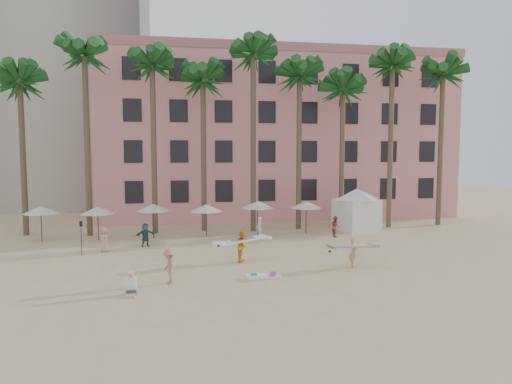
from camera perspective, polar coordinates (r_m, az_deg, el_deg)
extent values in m
plane|color=#D1B789|center=(23.65, -2.02, -11.03)|extent=(120.00, 120.00, 0.00)
cube|color=pink|center=(49.57, 2.14, 6.68)|extent=(35.00, 14.00, 16.00)
cube|color=#A89E8E|center=(65.08, -24.09, 21.05)|extent=(22.00, 18.00, 50.00)
cylinder|color=brown|center=(39.92, -27.10, 3.68)|extent=(0.44, 0.44, 12.00)
cylinder|color=brown|center=(37.72, -20.34, 5.39)|extent=(0.44, 0.44, 14.00)
cylinder|color=brown|center=(37.60, -12.65, 5.20)|extent=(0.44, 0.44, 13.50)
cylinder|color=brown|center=(38.09, -6.56, 4.53)|extent=(0.44, 0.44, 12.50)
cylinder|color=brown|center=(37.52, -0.35, 6.09)|extent=(0.44, 0.44, 14.50)
cylinder|color=brown|center=(38.83, 5.39, 4.92)|extent=(0.44, 0.44, 13.00)
cylinder|color=brown|center=(40.51, 10.70, 4.15)|extent=(0.44, 0.44, 12.00)
cylinder|color=brown|center=(41.15, 16.46, 5.44)|extent=(0.44, 0.44, 14.00)
cylinder|color=brown|center=(43.98, 22.06, 4.91)|extent=(0.44, 0.44, 13.50)
cylinder|color=#332B23|center=(36.85, -25.26, -3.73)|extent=(0.07, 0.07, 2.50)
cone|color=beige|center=(36.70, -25.32, -2.03)|extent=(2.50, 2.50, 0.55)
cylinder|color=#332B23|center=(35.87, -19.12, -3.83)|extent=(0.07, 0.07, 2.40)
cone|color=beige|center=(35.73, -19.17, -2.17)|extent=(2.50, 2.50, 0.55)
cylinder|color=#332B23|center=(35.60, -12.70, -3.66)|extent=(0.07, 0.07, 2.50)
cone|color=beige|center=(35.45, -12.74, -1.90)|extent=(2.50, 2.50, 0.55)
cylinder|color=#332B23|center=(35.50, -6.24, -3.67)|extent=(0.07, 0.07, 2.40)
cone|color=beige|center=(35.35, -6.25, -1.99)|extent=(2.50, 2.50, 0.55)
cylinder|color=#332B23|center=(35.82, 0.18, -3.40)|extent=(0.07, 0.07, 2.60)
cone|color=beige|center=(35.67, 0.18, -1.58)|extent=(2.50, 2.50, 0.55)
cylinder|color=#332B23|center=(36.89, 6.28, -3.27)|extent=(0.07, 0.07, 2.50)
cone|color=beige|center=(36.75, 6.29, -1.57)|extent=(2.50, 2.50, 0.55)
cube|color=white|center=(39.35, 12.43, -2.77)|extent=(3.68, 3.68, 2.60)
cone|color=white|center=(39.15, 12.48, -0.23)|extent=(5.52, 5.52, 0.90)
cube|color=white|center=(24.47, 0.97, -10.44)|extent=(1.83, 1.06, 0.02)
cube|color=teal|center=(24.55, -0.29, -10.25)|extent=(0.31, 0.26, 0.10)
cube|color=#F544BD|center=(24.35, 2.01, -10.35)|extent=(0.29, 0.23, 0.12)
cube|color=#8D3E97|center=(24.87, 2.19, -10.07)|extent=(0.27, 0.31, 0.08)
imported|color=tan|center=(26.65, 12.06, -7.33)|extent=(0.54, 0.72, 1.77)
cube|color=#DCBF89|center=(26.58, 12.07, -6.58)|extent=(3.28, 1.59, 0.38)
imported|color=orange|center=(27.37, -1.64, -6.79)|extent=(0.89, 1.05, 1.88)
cube|color=white|center=(27.30, -1.65, -6.02)|extent=(3.28, 1.86, 0.32)
imported|color=#324858|center=(32.61, -13.66, -5.24)|extent=(1.58, 1.09, 1.64)
imported|color=#B3715F|center=(23.32, -10.83, -9.15)|extent=(0.89, 1.23, 1.72)
imported|color=#9A4640|center=(35.84, 9.91, -4.28)|extent=(0.65, 0.81, 1.61)
imported|color=tan|center=(31.53, -18.40, -5.65)|extent=(0.88, 0.98, 1.69)
imported|color=beige|center=(34.74, 0.44, -4.47)|extent=(0.57, 0.70, 1.64)
cylinder|color=black|center=(30.87, -20.99, -5.56)|extent=(0.04, 0.04, 2.10)
cube|color=black|center=(30.71, -21.05, -3.73)|extent=(0.18, 0.03, 0.35)
cube|color=#3F3F4C|center=(22.17, -15.32, -11.97)|extent=(0.46, 0.43, 0.24)
cube|color=tan|center=(21.85, -15.42, -12.39)|extent=(0.41, 0.46, 0.12)
cube|color=white|center=(22.11, -15.33, -10.97)|extent=(0.45, 0.27, 0.56)
sphere|color=tan|center=(22.00, -15.36, -9.95)|extent=(0.24, 0.24, 0.24)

